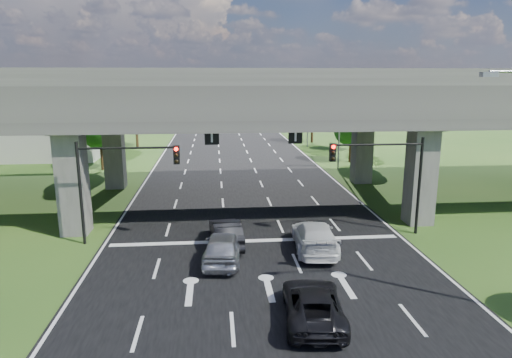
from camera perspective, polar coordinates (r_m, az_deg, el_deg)
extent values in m
plane|color=#2A4F19|center=(24.00, 0.81, -10.69)|extent=(160.00, 160.00, 0.00)
cube|color=black|center=(33.37, -1.00, -3.86)|extent=(18.00, 120.00, 0.03)
cube|color=#3A3835|center=(34.02, -1.30, 10.13)|extent=(80.00, 15.00, 2.00)
cube|color=#585651|center=(26.76, -0.22, 12.64)|extent=(80.00, 0.50, 1.00)
cube|color=#585651|center=(41.22, -2.03, 12.66)|extent=(80.00, 0.50, 1.00)
cube|color=#585651|center=(29.83, -21.98, 0.11)|extent=(1.60, 1.60, 7.00)
cube|color=#585651|center=(41.27, -17.32, 3.73)|extent=(1.60, 1.60, 7.00)
cube|color=#585651|center=(31.51, 19.93, 0.91)|extent=(1.60, 1.60, 7.00)
cube|color=#585651|center=(42.51, 13.15, 4.22)|extent=(1.60, 1.60, 7.00)
cube|color=black|center=(27.13, -5.54, 5.17)|extent=(0.85, 0.06, 0.85)
cube|color=black|center=(27.56, 4.95, 5.30)|extent=(0.85, 0.06, 0.85)
cube|color=#9E9E99|center=(62.08, -27.68, 4.29)|extent=(20.00, 10.00, 4.00)
cylinder|color=black|center=(29.43, 19.72, -0.87)|extent=(0.18, 0.18, 6.00)
cylinder|color=black|center=(27.90, 14.97, 4.18)|extent=(5.50, 0.12, 0.12)
cube|color=black|center=(26.97, 9.55, 3.29)|extent=(0.35, 0.28, 1.05)
sphere|color=#FF0C05|center=(26.76, 9.66, 3.97)|extent=(0.22, 0.22, 0.22)
cylinder|color=black|center=(27.79, -21.08, -1.75)|extent=(0.18, 0.18, 6.00)
cylinder|color=black|center=(26.65, -15.82, 3.75)|extent=(5.50, 0.12, 0.12)
cube|color=black|center=(26.17, -9.90, 2.99)|extent=(0.35, 0.28, 1.05)
sphere|color=#FF0C05|center=(25.96, -9.96, 3.70)|extent=(0.22, 0.22, 0.22)
cube|color=gray|center=(18.71, 27.12, 11.56)|extent=(0.60, 0.25, 0.18)
cylinder|color=gray|center=(47.88, 10.42, 7.07)|extent=(0.16, 0.16, 10.00)
cylinder|color=gray|center=(47.29, 8.86, 12.77)|extent=(3.00, 0.10, 0.10)
cube|color=gray|center=(46.95, 7.04, 12.70)|extent=(0.60, 0.25, 0.18)
cylinder|color=gray|center=(63.38, 6.54, 8.53)|extent=(0.16, 0.16, 10.00)
cylinder|color=gray|center=(62.93, 5.27, 12.81)|extent=(3.00, 0.10, 0.10)
cube|color=gray|center=(62.68, 3.89, 12.74)|extent=(0.60, 0.25, 0.18)
cylinder|color=black|center=(49.93, -18.70, 2.95)|extent=(0.36, 0.36, 3.30)
sphere|color=#1C5015|center=(49.54, -18.94, 6.37)|extent=(4.50, 4.50, 4.50)
sphere|color=#1C5015|center=(49.04, -18.68, 7.92)|extent=(3.60, 3.60, 3.60)
sphere|color=#1C5015|center=(50.09, -19.10, 5.39)|extent=(3.30, 3.30, 3.30)
cylinder|color=black|center=(58.36, -19.78, 3.98)|extent=(0.36, 0.36, 2.86)
sphere|color=#1C5015|center=(58.05, -19.97, 6.52)|extent=(3.90, 3.90, 3.90)
sphere|color=#1C5015|center=(57.56, -19.75, 7.66)|extent=(3.12, 3.12, 3.12)
sphere|color=#1C5015|center=(58.59, -20.10, 5.79)|extent=(2.86, 2.86, 2.86)
cylinder|color=black|center=(65.25, -14.67, 5.46)|extent=(0.36, 0.36, 3.52)
sphere|color=#1C5015|center=(64.95, -14.83, 8.26)|extent=(4.80, 4.80, 4.80)
sphere|color=#1C5015|center=(64.50, -14.59, 9.53)|extent=(3.84, 3.84, 3.84)
sphere|color=#1C5015|center=(65.46, -14.99, 7.44)|extent=(3.52, 3.52, 3.52)
cylinder|color=black|center=(52.82, 11.74, 3.74)|extent=(0.36, 0.36, 3.08)
sphere|color=#1C5015|center=(52.47, 11.88, 6.76)|extent=(4.20, 4.20, 4.20)
sphere|color=#1C5015|center=(52.19, 12.46, 8.10)|extent=(3.36, 3.36, 3.36)
sphere|color=#1C5015|center=(52.85, 11.40, 5.91)|extent=(3.08, 3.08, 3.08)
cylinder|color=black|center=(61.28, 12.27, 4.82)|extent=(0.36, 0.36, 2.86)
sphere|color=#1C5015|center=(60.99, 12.39, 7.24)|extent=(3.90, 3.90, 3.90)
sphere|color=#1C5015|center=(60.73, 12.89, 8.31)|extent=(3.12, 3.12, 3.12)
sphere|color=#1C5015|center=(61.35, 11.97, 6.56)|extent=(2.86, 2.86, 2.86)
cylinder|color=black|center=(67.91, 7.03, 5.95)|extent=(0.36, 0.36, 3.30)
sphere|color=#1C5015|center=(67.62, 7.10, 8.48)|extent=(4.50, 4.50, 4.50)
sphere|color=#1C5015|center=(67.33, 7.52, 9.60)|extent=(3.60, 3.60, 3.60)
sphere|color=#1C5015|center=(68.02, 6.76, 7.75)|extent=(3.30, 3.30, 3.30)
imported|color=#B6B7BE|center=(24.16, -4.14, -8.42)|extent=(2.44, 4.92, 1.61)
imported|color=black|center=(26.40, -3.79, -6.68)|extent=(1.99, 4.65, 1.49)
imported|color=silver|center=(25.80, 7.33, -7.11)|extent=(2.70, 5.67, 1.60)
imported|color=black|center=(18.89, 7.15, -15.24)|extent=(2.75, 5.09, 1.36)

